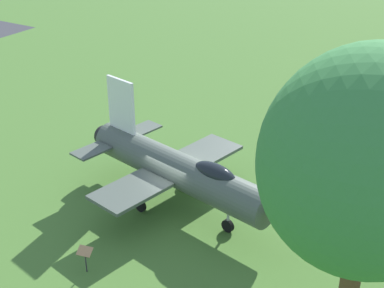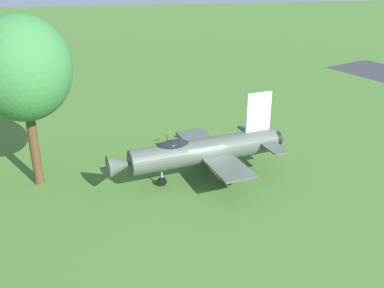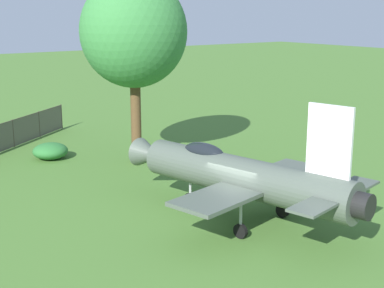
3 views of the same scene
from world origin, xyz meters
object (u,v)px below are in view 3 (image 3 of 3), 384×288
at_px(display_jet, 237,174).
at_px(info_plaque, 303,170).
at_px(shade_tree, 134,32).
at_px(shrub_near_fence, 50,151).

bearing_deg(display_jet, info_plaque, -87.72).
relative_size(display_jet, shade_tree, 1.11).
bearing_deg(shrub_near_fence, shade_tree, -44.10).
bearing_deg(shade_tree, display_jet, -95.91).
bearing_deg(display_jet, shrub_near_fence, -1.79).
xyz_separation_m(display_jet, shade_tree, (1.09, 10.51, 5.57)).
bearing_deg(display_jet, shade_tree, -18.80).
xyz_separation_m(display_jet, shrub_near_fence, (-2.80, 14.28, -1.54)).
bearing_deg(info_plaque, shrub_near_fence, 123.90).
distance_m(display_jet, shrub_near_fence, 14.64).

